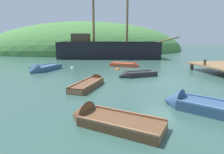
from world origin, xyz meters
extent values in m
plane|color=#33564C|center=(0.00, 0.00, 0.00)|extent=(120.00, 120.00, 0.00)
cylinder|color=#4F3D27|center=(4.69, 3.97, 0.02)|extent=(0.28, 0.28, 1.24)
cylinder|color=#4F3D27|center=(4.59, 2.16, 0.87)|extent=(0.20, 0.20, 0.45)
ellipsoid|color=#477F3D|center=(-2.49, 30.80, 0.00)|extent=(41.01, 27.87, 12.05)
cube|color=black|center=(-0.91, 14.60, 0.70)|extent=(13.92, 6.39, 3.00)
cube|color=#997A51|center=(-0.91, 14.60, 2.15)|extent=(13.33, 6.00, 0.10)
cylinder|color=olive|center=(6.84, 12.85, 2.50)|extent=(2.92, 0.85, 0.97)
cylinder|color=olive|center=(1.46, 14.07, 6.88)|extent=(0.28, 0.28, 9.38)
cylinder|color=olive|center=(-2.88, 15.05, 6.42)|extent=(0.30, 0.30, 8.44)
cube|color=#4C3828|center=(-4.59, 15.43, 2.75)|extent=(2.69, 2.88, 1.10)
cube|color=brown|center=(-4.23, -5.83, 0.07)|extent=(2.80, 2.60, 0.39)
cone|color=brown|center=(-5.51, -4.78, 0.07)|extent=(1.23, 1.30, 1.13)
cube|color=#8E6242|center=(-3.25, -6.63, 0.13)|extent=(0.77, 0.91, 0.27)
cube|color=#8E6242|center=(-4.59, -5.54, 0.21)|extent=(0.84, 0.96, 0.05)
cube|color=#8E6242|center=(-3.88, -6.12, 0.21)|extent=(0.84, 0.96, 0.05)
cube|color=#8E6242|center=(-3.88, -5.40, 0.30)|extent=(2.05, 1.70, 0.07)
cube|color=#8E6242|center=(-4.59, -6.26, 0.30)|extent=(2.05, 1.70, 0.07)
cube|color=#335175|center=(-0.35, -5.59, 0.12)|extent=(2.91, 3.16, 0.48)
cone|color=#335175|center=(-1.57, -4.11, 0.12)|extent=(1.37, 1.32, 1.16)
cube|color=#4F75A1|center=(-0.69, -5.17, 0.30)|extent=(0.98, 0.86, 0.05)
cube|color=#4F75A1|center=(-0.79, -5.96, 0.39)|extent=(1.99, 2.38, 0.07)
cube|color=#335175|center=(-7.99, 6.11, 0.13)|extent=(2.51, 2.91, 0.49)
cone|color=#335175|center=(-8.88, 4.72, 0.13)|extent=(1.38, 1.22, 1.22)
cube|color=#4F75A1|center=(-7.30, 7.18, 0.20)|extent=(1.03, 0.73, 0.34)
cube|color=#4F75A1|center=(-8.24, 5.72, 0.31)|extent=(1.09, 0.79, 0.05)
cube|color=#4F75A1|center=(-7.74, 6.50, 0.31)|extent=(1.09, 0.79, 0.05)
cube|color=#4F75A1|center=(-8.49, 6.44, 0.40)|extent=(1.47, 2.22, 0.07)
cube|color=#4F75A1|center=(-7.48, 5.79, 0.40)|extent=(1.47, 2.22, 0.07)
cube|color=#C64C2D|center=(-0.96, 6.97, 0.09)|extent=(2.53, 2.05, 0.41)
cone|color=#C64C2D|center=(0.31, 6.24, 0.09)|extent=(1.01, 1.14, 0.97)
cube|color=#FF6E48|center=(-1.92, 7.53, 0.15)|extent=(0.57, 0.86, 0.29)
cube|color=#FF6E48|center=(-0.60, 6.77, 0.23)|extent=(0.63, 0.90, 0.05)
cube|color=#FF6E48|center=(-1.31, 7.18, 0.23)|extent=(0.63, 0.90, 0.05)
cube|color=#FF6E48|center=(-1.19, 6.56, 0.32)|extent=(2.01, 1.22, 0.07)
cube|color=#FF6E48|center=(-0.72, 7.38, 0.32)|extent=(2.01, 1.22, 0.07)
cube|color=brown|center=(-4.97, -0.69, 0.08)|extent=(2.24, 3.00, 0.41)
cone|color=brown|center=(-4.09, 0.90, 0.08)|extent=(1.13, 1.06, 0.90)
cube|color=#8E6242|center=(-5.65, -1.92, 0.15)|extent=(0.80, 0.52, 0.29)
cube|color=#8E6242|center=(-4.72, -0.24, 0.23)|extent=(0.85, 0.58, 0.05)
cube|color=#8E6242|center=(-5.22, -1.13, 0.23)|extent=(0.85, 0.58, 0.05)
cube|color=#8E6242|center=(-4.59, -0.90, 0.32)|extent=(1.46, 2.53, 0.07)
cube|color=#8E6242|center=(-5.35, -0.48, 0.32)|extent=(1.46, 2.53, 0.07)
cube|color=black|center=(-0.86, 1.88, 0.09)|extent=(2.44, 1.26, 0.43)
cone|color=black|center=(-2.31, 1.65, 0.09)|extent=(0.73, 0.95, 0.87)
cube|color=#3B3B3B|center=(0.24, 2.05, 0.16)|extent=(0.25, 0.83, 0.30)
cube|color=#3B3B3B|center=(-1.27, 1.82, 0.25)|extent=(0.31, 0.86, 0.05)
cube|color=#3B3B3B|center=(-0.46, 1.94, 0.25)|extent=(0.31, 0.86, 0.05)
cube|color=#3B3B3B|center=(-0.93, 2.29, 0.34)|extent=(2.27, 0.43, 0.07)
cube|color=#3B3B3B|center=(-0.80, 1.47, 0.34)|extent=(2.27, 0.43, 0.07)
sphere|color=red|center=(0.35, 3.37, 0.00)|extent=(0.32, 0.32, 0.32)
sphere|color=orange|center=(-1.91, 4.91, 0.00)|extent=(0.34, 0.34, 0.34)
sphere|color=white|center=(-5.81, 6.69, 0.00)|extent=(0.33, 0.33, 0.33)
camera|label=1|loc=(-5.64, -11.33, 2.81)|focal=30.88mm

